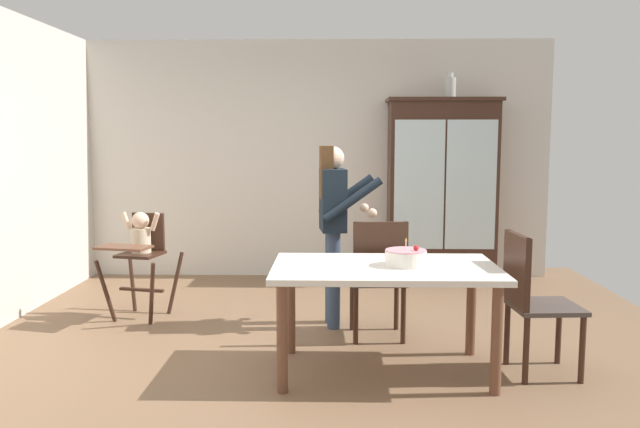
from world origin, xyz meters
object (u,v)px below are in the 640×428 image
(dining_table, at_px, (385,279))
(birthday_cake, at_px, (406,258))
(ceramic_vase, at_px, (450,87))
(dining_chair_far_side, at_px, (379,271))
(china_cabinet, at_px, (442,190))
(high_chair_with_toddler, at_px, (140,245))
(dining_chair_right_end, at_px, (530,293))
(adult_person, at_px, (334,213))

(dining_table, relative_size, birthday_cake, 5.41)
(ceramic_vase, height_order, dining_chair_far_side, ceramic_vase)
(china_cabinet, height_order, high_chair_with_toddler, china_cabinet)
(high_chair_with_toddler, distance_m, dining_table, 2.43)
(ceramic_vase, height_order, high_chair_with_toddler, ceramic_vase)
(dining_table, relative_size, dining_chair_right_end, 1.58)
(dining_table, distance_m, dining_chair_right_end, 0.98)
(dining_table, relative_size, dining_chair_far_side, 1.58)
(china_cabinet, relative_size, adult_person, 1.33)
(dining_chair_right_end, bearing_deg, china_cabinet, -1.05)
(dining_chair_right_end, bearing_deg, birthday_cake, 85.58)
(dining_table, bearing_deg, dining_chair_far_side, 89.39)
(adult_person, height_order, dining_chair_right_end, adult_person)
(dining_table, distance_m, dining_chair_far_side, 0.69)
(ceramic_vase, relative_size, dining_chair_far_side, 0.28)
(high_chair_with_toddler, relative_size, dining_chair_far_side, 0.99)
(adult_person, distance_m, dining_chair_right_end, 1.77)
(high_chair_with_toddler, height_order, dining_chair_far_side, dining_chair_far_side)
(adult_person, relative_size, dining_chair_far_side, 1.59)
(dining_chair_far_side, bearing_deg, birthday_cake, 98.28)
(ceramic_vase, xyz_separation_m, dining_chair_right_end, (0.06, -2.85, -1.59))
(china_cabinet, distance_m, high_chair_with_toddler, 3.31)
(china_cabinet, bearing_deg, birthday_cake, -104.10)
(ceramic_vase, distance_m, adult_person, 2.46)
(adult_person, height_order, dining_chair_far_side, adult_person)
(adult_person, relative_size, birthday_cake, 5.47)
(birthday_cake, bearing_deg, dining_table, -178.78)
(dining_chair_right_end, bearing_deg, dining_table, 85.88)
(ceramic_vase, bearing_deg, china_cabinet, -176.60)
(china_cabinet, height_order, dining_chair_right_end, china_cabinet)
(dining_chair_far_side, bearing_deg, dining_chair_right_end, 141.78)
(dining_table, xyz_separation_m, birthday_cake, (0.14, 0.00, 0.15))
(adult_person, xyz_separation_m, dining_table, (0.35, -1.09, -0.32))
(dining_table, bearing_deg, china_cabinet, 73.31)
(china_cabinet, height_order, birthday_cake, china_cabinet)
(high_chair_with_toddler, relative_size, dining_chair_right_end, 0.99)
(ceramic_vase, xyz_separation_m, adult_person, (-1.26, -1.75, -1.18))
(dining_chair_far_side, relative_size, dining_chair_right_end, 1.00)
(china_cabinet, xyz_separation_m, birthday_cake, (-0.71, -2.83, -0.23))
(dining_chair_far_side, bearing_deg, china_cabinet, -114.07)
(china_cabinet, height_order, ceramic_vase, ceramic_vase)
(birthday_cake, relative_size, dining_chair_right_end, 0.29)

